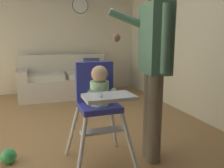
{
  "coord_description": "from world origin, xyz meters",
  "views": [
    {
      "loc": [
        -0.07,
        -2.46,
        1.2
      ],
      "look_at": [
        0.56,
        -0.56,
        0.8
      ],
      "focal_mm": 36.89,
      "sensor_mm": 36.0,
      "label": 1
    }
  ],
  "objects_px": {
    "high_chair": "(99,96)",
    "toy_ball": "(9,156)",
    "couch": "(65,80)",
    "wall_clock": "(80,5)",
    "adult_standing": "(154,64)"
  },
  "relations": [
    {
      "from": "couch",
      "to": "wall_clock",
      "type": "height_order",
      "value": "wall_clock"
    },
    {
      "from": "adult_standing",
      "to": "toy_ball",
      "type": "height_order",
      "value": "adult_standing"
    },
    {
      "from": "toy_ball",
      "to": "wall_clock",
      "type": "relative_size",
      "value": 0.42
    },
    {
      "from": "couch",
      "to": "high_chair",
      "type": "relative_size",
      "value": 1.87
    },
    {
      "from": "adult_standing",
      "to": "wall_clock",
      "type": "xyz_separation_m",
      "value": [
        -0.03,
        3.39,
        0.96
      ]
    },
    {
      "from": "adult_standing",
      "to": "toy_ball",
      "type": "relative_size",
      "value": 11.36
    },
    {
      "from": "adult_standing",
      "to": "wall_clock",
      "type": "bearing_deg",
      "value": -81.61
    },
    {
      "from": "couch",
      "to": "toy_ball",
      "type": "height_order",
      "value": "couch"
    },
    {
      "from": "toy_ball",
      "to": "adult_standing",
      "type": "bearing_deg",
      "value": -14.39
    },
    {
      "from": "couch",
      "to": "wall_clock",
      "type": "relative_size",
      "value": 5.21
    },
    {
      "from": "couch",
      "to": "wall_clock",
      "type": "bearing_deg",
      "value": 136.72
    },
    {
      "from": "high_chair",
      "to": "adult_standing",
      "type": "distance_m",
      "value": 0.59
    },
    {
      "from": "toy_ball",
      "to": "wall_clock",
      "type": "bearing_deg",
      "value": 66.57
    },
    {
      "from": "high_chair",
      "to": "toy_ball",
      "type": "height_order",
      "value": "high_chair"
    },
    {
      "from": "adult_standing",
      "to": "high_chair",
      "type": "bearing_deg",
      "value": -0.69
    }
  ]
}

